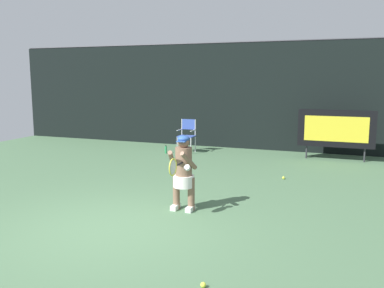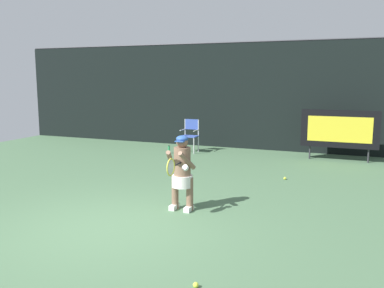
% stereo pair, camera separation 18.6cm
% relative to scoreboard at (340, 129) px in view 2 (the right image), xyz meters
% --- Properties ---
extents(ground, '(18.00, 22.00, 0.03)m').
position_rel_scoreboard_xyz_m(ground, '(-3.18, -7.59, -0.96)').
color(ground, '#4A6C4B').
extents(backdrop_screen, '(18.00, 0.12, 3.66)m').
position_rel_scoreboard_xyz_m(backdrop_screen, '(-3.18, 1.10, 0.86)').
color(backdrop_screen, black).
rests_on(backdrop_screen, ground).
extents(scoreboard, '(2.20, 0.21, 1.50)m').
position_rel_scoreboard_xyz_m(scoreboard, '(0.00, 0.00, 0.00)').
color(scoreboard, black).
rests_on(scoreboard, ground).
extents(umpire_chair, '(0.52, 0.44, 1.08)m').
position_rel_scoreboard_xyz_m(umpire_chair, '(-4.64, -0.30, -0.33)').
color(umpire_chair, '#B7B7BC').
rests_on(umpire_chair, ground).
extents(water_bottle, '(0.07, 0.07, 0.27)m').
position_rel_scoreboard_xyz_m(water_bottle, '(-5.19, -0.79, -0.82)').
color(water_bottle, '#2C8C50').
rests_on(water_bottle, ground).
extents(tennis_player, '(0.52, 0.59, 1.40)m').
position_rel_scoreboard_xyz_m(tennis_player, '(-2.45, -6.01, -0.20)').
color(tennis_player, white).
rests_on(tennis_player, ground).
extents(tennis_racket, '(0.03, 0.60, 0.31)m').
position_rel_scoreboard_xyz_m(tennis_racket, '(-2.42, -6.55, -0.02)').
color(tennis_racket, black).
extents(tennis_ball_loose, '(0.07, 0.07, 0.07)m').
position_rel_scoreboard_xyz_m(tennis_ball_loose, '(-1.12, -8.67, -0.91)').
color(tennis_ball_loose, '#CCDB3D').
rests_on(tennis_ball_loose, ground).
extents(tennis_ball_spare, '(0.07, 0.07, 0.07)m').
position_rel_scoreboard_xyz_m(tennis_ball_spare, '(-1.06, -2.95, -0.91)').
color(tennis_ball_spare, '#CCDB3D').
rests_on(tennis_ball_spare, ground).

